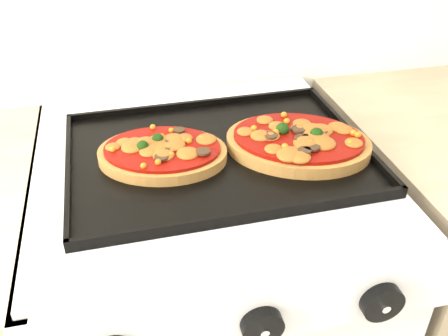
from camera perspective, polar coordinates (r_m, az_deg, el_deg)
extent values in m
cube|color=silver|center=(1.19, -1.81, -17.56)|extent=(0.60, 0.60, 0.91)
cube|color=silver|center=(0.69, 3.10, -16.45)|extent=(0.60, 0.02, 0.09)
cylinder|color=black|center=(0.68, 4.39, -17.55)|extent=(0.06, 0.02, 0.06)
cylinder|color=black|center=(0.73, 17.60, -14.44)|extent=(0.06, 0.02, 0.06)
cube|color=black|center=(0.87, -0.75, 1.88)|extent=(0.52, 0.39, 0.02)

